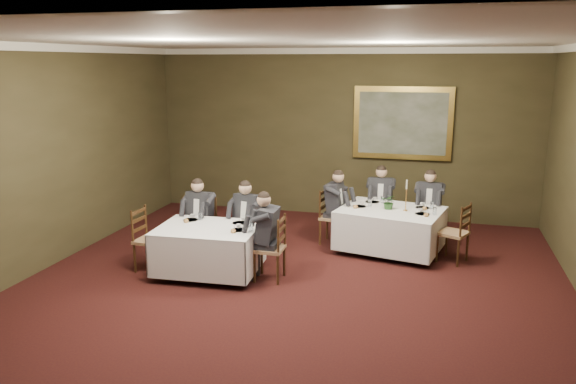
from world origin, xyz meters
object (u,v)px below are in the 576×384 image
at_px(diner_main_backleft, 380,209).
at_px(diner_sec_backright, 248,230).
at_px(diner_sec_endright, 269,247).
at_px(chair_sec_endleft, 151,252).
at_px(chair_sec_backright, 249,243).
at_px(chair_sec_backleft, 202,240).
at_px(table_second, 209,247).
at_px(diner_main_backright, 429,215).
at_px(chair_main_backright, 428,227).
at_px(diner_main_endleft, 333,216).
at_px(diner_sec_backleft, 201,227).
at_px(candlestick, 406,199).
at_px(chair_main_endleft, 332,228).
at_px(table_main, 390,227).
at_px(chair_sec_endright, 270,261).
at_px(chair_main_endright, 453,245).
at_px(chair_main_backleft, 380,220).
at_px(centerpiece, 389,201).

relative_size(diner_main_backleft, diner_sec_backright, 1.00).
relative_size(diner_sec_endright, chair_sec_endleft, 1.35).
bearing_deg(chair_sec_backright, chair_sec_backleft, 14.39).
height_order(table_second, diner_sec_backright, diner_sec_backright).
xyz_separation_m(diner_main_backright, chair_sec_backright, (-2.86, -1.73, -0.23)).
xyz_separation_m(chair_main_backright, diner_main_backright, (-0.00, -0.01, 0.23)).
bearing_deg(diner_main_backright, diner_main_endleft, 20.80).
bearing_deg(chair_main_backright, diner_sec_backleft, 29.15).
height_order(diner_main_backright, diner_sec_backleft, same).
bearing_deg(candlestick, chair_main_endleft, 169.04).
bearing_deg(diner_main_endleft, candlestick, 87.27).
height_order(diner_sec_backright, candlestick, diner_sec_backright).
bearing_deg(diner_main_backright, diner_main_backleft, -8.74).
xyz_separation_m(diner_sec_backleft, candlestick, (3.31, 1.01, 0.45)).
relative_size(table_main, diner_sec_endright, 1.43).
relative_size(chair_main_backright, candlestick, 1.82).
distance_m(chair_main_backright, candlestick, 1.11).
height_order(diner_sec_backright, chair_sec_endright, diner_sec_backright).
relative_size(table_second, chair_main_endright, 1.61).
relative_size(table_main, diner_sec_backleft, 1.43).
bearing_deg(diner_main_endleft, table_second, -29.76).
height_order(chair_main_endleft, chair_sec_backright, same).
distance_m(diner_main_backright, diner_main_endleft, 1.74).
height_order(diner_main_backleft, chair_sec_endleft, diner_main_backleft).
relative_size(chair_sec_backleft, chair_sec_endleft, 1.00).
relative_size(chair_main_endright, chair_sec_backright, 1.00).
bearing_deg(diner_main_backright, chair_main_backleft, -9.45).
relative_size(diner_main_backleft, candlestick, 2.44).
bearing_deg(chair_main_backright, diner_sec_backright, 34.67).
bearing_deg(diner_sec_backleft, candlestick, -159.57).
bearing_deg(candlestick, chair_sec_endright, -137.67).
bearing_deg(centerpiece, chair_main_endright, -11.77).
bearing_deg(diner_sec_backright, chair_main_backright, -137.05).
bearing_deg(diner_main_endleft, chair_sec_endright, -8.70).
distance_m(diner_main_backleft, diner_sec_backright, 2.76).
xyz_separation_m(chair_sec_backleft, candlestick, (3.31, 0.99, 0.68)).
xyz_separation_m(diner_sec_backright, chair_sec_endleft, (-1.35, -0.85, -0.23)).
bearing_deg(chair_sec_endleft, chair_main_endright, 112.97).
bearing_deg(diner_main_backright, diner_sec_backright, 34.51).
distance_m(chair_main_backleft, diner_sec_endright, 3.03).
bearing_deg(diner_main_endleft, table_main, 86.28).
height_order(diner_main_endleft, chair_sec_backleft, diner_main_endleft).
xyz_separation_m(table_main, diner_main_backleft, (-0.27, 0.94, 0.06)).
bearing_deg(chair_main_backright, diner_main_endleft, 21.16).
bearing_deg(chair_sec_endright, chair_sec_backleft, 62.47).
bearing_deg(chair_main_endright, chair_main_backleft, 71.98).
bearing_deg(diner_sec_backright, chair_sec_endleft, 43.70).
xyz_separation_m(chair_main_endleft, chair_main_endright, (2.10, -0.45, 0.00)).
xyz_separation_m(table_second, chair_main_backright, (3.24, 2.55, -0.17)).
bearing_deg(table_main, candlestick, -6.74).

